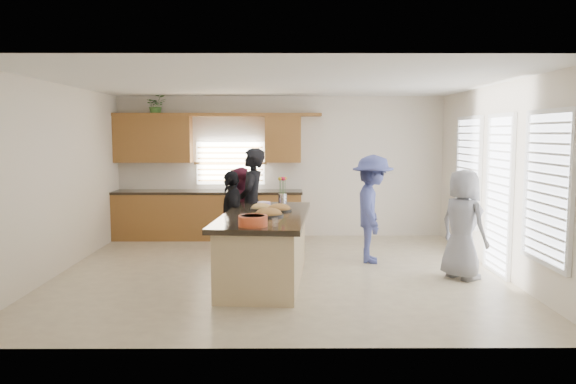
{
  "coord_description": "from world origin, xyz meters",
  "views": [
    {
      "loc": [
        0.09,
        -8.24,
        2.07
      ],
      "look_at": [
        0.14,
        0.54,
        1.15
      ],
      "focal_mm": 35.0,
      "sensor_mm": 36.0,
      "label": 1
    }
  ],
  "objects_px": {
    "woman_right_back": "(372,209)",
    "salad_bowl": "(253,220)",
    "woman_right_front": "(463,224)",
    "island": "(265,249)",
    "woman_left_mid": "(239,211)",
    "woman_left_back": "(252,204)",
    "woman_left_front": "(232,218)"
  },
  "relations": [
    {
      "from": "island",
      "to": "salad_bowl",
      "type": "height_order",
      "value": "salad_bowl"
    },
    {
      "from": "salad_bowl",
      "to": "woman_left_front",
      "type": "xyz_separation_m",
      "value": [
        -0.45,
        2.02,
        -0.28
      ]
    },
    {
      "from": "salad_bowl",
      "to": "woman_left_back",
      "type": "distance_m",
      "value": 2.44
    },
    {
      "from": "salad_bowl",
      "to": "woman_left_front",
      "type": "bearing_deg",
      "value": 102.52
    },
    {
      "from": "woman_left_back",
      "to": "woman_right_back",
      "type": "distance_m",
      "value": 1.96
    },
    {
      "from": "salad_bowl",
      "to": "woman_right_front",
      "type": "distance_m",
      "value": 3.14
    },
    {
      "from": "island",
      "to": "woman_left_back",
      "type": "xyz_separation_m",
      "value": [
        -0.26,
        1.37,
        0.46
      ]
    },
    {
      "from": "woman_left_mid",
      "to": "woman_right_back",
      "type": "relative_size",
      "value": 0.86
    },
    {
      "from": "woman_left_mid",
      "to": "woman_right_front",
      "type": "relative_size",
      "value": 0.96
    },
    {
      "from": "salad_bowl",
      "to": "woman_left_front",
      "type": "distance_m",
      "value": 2.09
    },
    {
      "from": "woman_right_front",
      "to": "woman_left_mid",
      "type": "bearing_deg",
      "value": 32.82
    },
    {
      "from": "woman_right_back",
      "to": "island",
      "type": "bearing_deg",
      "value": 131.67
    },
    {
      "from": "woman_left_back",
      "to": "woman_right_front",
      "type": "height_order",
      "value": "woman_left_back"
    },
    {
      "from": "salad_bowl",
      "to": "woman_right_front",
      "type": "bearing_deg",
      "value": 21.37
    },
    {
      "from": "island",
      "to": "woman_left_mid",
      "type": "distance_m",
      "value": 1.79
    },
    {
      "from": "woman_right_back",
      "to": "salad_bowl",
      "type": "bearing_deg",
      "value": 148.72
    },
    {
      "from": "woman_left_mid",
      "to": "woman_right_back",
      "type": "distance_m",
      "value": 2.26
    },
    {
      "from": "woman_right_front",
      "to": "woman_left_back",
      "type": "bearing_deg",
      "value": 36.1
    },
    {
      "from": "salad_bowl",
      "to": "woman_left_mid",
      "type": "distance_m",
      "value": 2.81
    },
    {
      "from": "woman_right_back",
      "to": "woman_right_front",
      "type": "xyz_separation_m",
      "value": [
        1.12,
        -1.05,
        -0.08
      ]
    },
    {
      "from": "woman_right_front",
      "to": "woman_left_front",
      "type": "bearing_deg",
      "value": 44.24
    },
    {
      "from": "woman_right_back",
      "to": "woman_right_front",
      "type": "height_order",
      "value": "woman_right_back"
    },
    {
      "from": "woman_left_back",
      "to": "woman_left_mid",
      "type": "height_order",
      "value": "woman_left_back"
    },
    {
      "from": "woman_left_front",
      "to": "woman_right_back",
      "type": "relative_size",
      "value": 0.86
    },
    {
      "from": "woman_left_mid",
      "to": "woman_left_front",
      "type": "distance_m",
      "value": 0.74
    },
    {
      "from": "woman_left_front",
      "to": "woman_left_back",
      "type": "bearing_deg",
      "value": 135.96
    },
    {
      "from": "salad_bowl",
      "to": "woman_right_back",
      "type": "height_order",
      "value": "woman_right_back"
    },
    {
      "from": "salad_bowl",
      "to": "woman_right_front",
      "type": "height_order",
      "value": "woman_right_front"
    },
    {
      "from": "island",
      "to": "woman_left_front",
      "type": "bearing_deg",
      "value": 125.0
    },
    {
      "from": "island",
      "to": "woman_left_mid",
      "type": "height_order",
      "value": "woman_left_mid"
    },
    {
      "from": "woman_right_back",
      "to": "woman_right_front",
      "type": "bearing_deg",
      "value": -125.17
    },
    {
      "from": "island",
      "to": "woman_right_front",
      "type": "distance_m",
      "value": 2.83
    }
  ]
}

